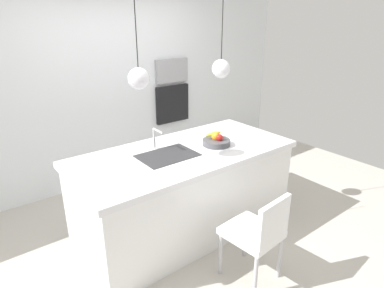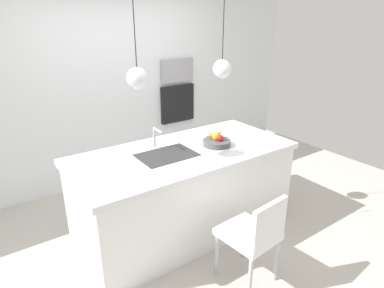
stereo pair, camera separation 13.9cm
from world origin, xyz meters
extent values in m
plane|color=#BCB7AD|center=(0.00, 0.00, 0.00)|extent=(6.60, 6.60, 0.00)
cube|color=white|center=(0.00, 1.65, 1.30)|extent=(6.00, 0.10, 2.60)
cube|color=white|center=(0.00, 0.00, 0.43)|extent=(2.21, 1.00, 0.86)
cube|color=white|center=(0.00, 0.00, 0.89)|extent=(2.27, 1.06, 0.06)
cube|color=#2D2D30|center=(-0.20, 0.00, 0.91)|extent=(0.56, 0.40, 0.02)
cylinder|color=silver|center=(-0.20, 0.24, 1.03)|extent=(0.02, 0.02, 0.22)
cylinder|color=silver|center=(-0.20, 0.16, 1.13)|extent=(0.02, 0.16, 0.02)
cylinder|color=#4C4C51|center=(0.37, -0.08, 0.95)|extent=(0.29, 0.29, 0.06)
sphere|color=red|center=(0.38, -0.11, 1.01)|extent=(0.08, 0.08, 0.08)
sphere|color=orange|center=(0.37, -0.06, 1.01)|extent=(0.09, 0.09, 0.09)
ellipsoid|color=yellow|center=(0.37, -0.02, 1.03)|extent=(0.19, 0.10, 0.07)
cube|color=#9E9EA3|center=(0.94, 1.58, 1.45)|extent=(0.54, 0.08, 0.34)
cube|color=black|center=(0.94, 1.58, 0.95)|extent=(0.56, 0.08, 0.56)
cube|color=white|center=(0.03, -0.93, 0.46)|extent=(0.45, 0.48, 0.06)
cube|color=white|center=(0.04, -1.13, 0.67)|extent=(0.39, 0.07, 0.36)
cylinder|color=#B2B2B7|center=(0.18, -0.72, 0.21)|extent=(0.04, 0.04, 0.43)
cylinder|color=#B2B2B7|center=(-0.16, -0.76, 0.21)|extent=(0.04, 0.04, 0.43)
cylinder|color=#B2B2B7|center=(0.22, -1.11, 0.21)|extent=(0.04, 0.04, 0.43)
cylinder|color=#B2B2B7|center=(-0.13, -1.14, 0.21)|extent=(0.04, 0.04, 0.43)
sphere|color=silver|center=(-0.47, 0.00, 1.69)|extent=(0.19, 0.19, 0.19)
cylinder|color=black|center=(-0.47, 0.00, 2.09)|extent=(0.01, 0.01, 0.60)
sphere|color=silver|center=(0.47, 0.00, 1.69)|extent=(0.19, 0.19, 0.19)
cylinder|color=black|center=(0.47, 0.00, 2.09)|extent=(0.01, 0.01, 0.60)
camera|label=1|loc=(-1.82, -2.49, 2.17)|focal=30.85mm
camera|label=2|loc=(-1.71, -2.57, 2.17)|focal=30.85mm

